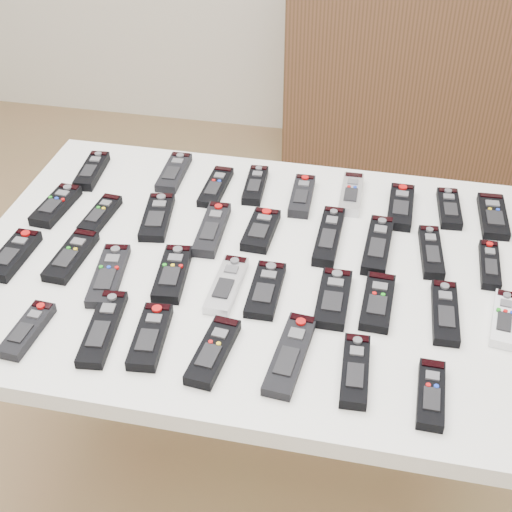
% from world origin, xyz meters
% --- Properties ---
extents(ground, '(4.00, 4.00, 0.00)m').
position_xyz_m(ground, '(0.00, 0.00, 0.00)').
color(ground, '#986E4D').
rests_on(ground, ground).
extents(table, '(1.25, 0.88, 0.78)m').
position_xyz_m(table, '(0.04, -0.11, 0.72)').
color(table, white).
rests_on(table, ground).
extents(sideboard, '(1.78, 0.39, 0.89)m').
position_xyz_m(sideboard, '(0.70, 1.78, 0.44)').
color(sideboard, '#46301C').
rests_on(sideboard, ground).
extents(remote_0, '(0.06, 0.17, 0.02)m').
position_xyz_m(remote_0, '(-0.44, 0.17, 0.79)').
color(remote_0, black).
rests_on(remote_0, table).
extents(remote_1, '(0.06, 0.17, 0.02)m').
position_xyz_m(remote_1, '(-0.24, 0.21, 0.79)').
color(remote_1, black).
rests_on(remote_1, table).
extents(remote_2, '(0.05, 0.17, 0.02)m').
position_xyz_m(remote_2, '(-0.11, 0.16, 0.79)').
color(remote_2, black).
rests_on(remote_2, table).
extents(remote_3, '(0.06, 0.16, 0.02)m').
position_xyz_m(remote_3, '(-0.02, 0.19, 0.79)').
color(remote_3, black).
rests_on(remote_3, table).
extents(remote_4, '(0.05, 0.17, 0.02)m').
position_xyz_m(remote_4, '(0.10, 0.16, 0.79)').
color(remote_4, black).
rests_on(remote_4, table).
extents(remote_5, '(0.05, 0.17, 0.02)m').
position_xyz_m(remote_5, '(0.22, 0.19, 0.79)').
color(remote_5, '#B7B7BC').
rests_on(remote_5, table).
extents(remote_6, '(0.06, 0.17, 0.02)m').
position_xyz_m(remote_6, '(0.34, 0.16, 0.79)').
color(remote_6, black).
rests_on(remote_6, table).
extents(remote_7, '(0.06, 0.16, 0.02)m').
position_xyz_m(remote_7, '(0.45, 0.18, 0.79)').
color(remote_7, black).
rests_on(remote_7, table).
extents(remote_8, '(0.07, 0.17, 0.02)m').
position_xyz_m(remote_8, '(0.55, 0.17, 0.79)').
color(remote_8, black).
rests_on(remote_8, table).
extents(remote_9, '(0.07, 0.16, 0.02)m').
position_xyz_m(remote_9, '(-0.47, -0.00, 0.79)').
color(remote_9, black).
rests_on(remote_9, table).
extents(remote_10, '(0.06, 0.15, 0.02)m').
position_xyz_m(remote_10, '(-0.35, -0.02, 0.79)').
color(remote_10, black).
rests_on(remote_10, table).
extents(remote_11, '(0.09, 0.18, 0.02)m').
position_xyz_m(remote_11, '(-0.22, 0.00, 0.79)').
color(remote_11, black).
rests_on(remote_11, table).
extents(remote_12, '(0.06, 0.19, 0.02)m').
position_xyz_m(remote_12, '(-0.08, -0.02, 0.79)').
color(remote_12, black).
rests_on(remote_12, table).
extents(remote_13, '(0.07, 0.15, 0.02)m').
position_xyz_m(remote_13, '(0.03, 0.00, 0.79)').
color(remote_13, black).
rests_on(remote_13, table).
extents(remote_14, '(0.05, 0.21, 0.02)m').
position_xyz_m(remote_14, '(0.19, 0.01, 0.79)').
color(remote_14, black).
rests_on(remote_14, table).
extents(remote_15, '(0.06, 0.20, 0.02)m').
position_xyz_m(remote_15, '(0.30, -0.00, 0.79)').
color(remote_15, black).
rests_on(remote_15, table).
extents(remote_16, '(0.06, 0.18, 0.02)m').
position_xyz_m(remote_16, '(0.41, -0.00, 0.79)').
color(remote_16, black).
rests_on(remote_16, table).
extents(remote_17, '(0.04, 0.15, 0.02)m').
position_xyz_m(remote_17, '(0.54, -0.02, 0.79)').
color(remote_17, black).
rests_on(remote_17, table).
extents(remote_18, '(0.06, 0.16, 0.02)m').
position_xyz_m(remote_18, '(-0.47, -0.20, 0.79)').
color(remote_18, black).
rests_on(remote_18, table).
extents(remote_19, '(0.06, 0.17, 0.02)m').
position_xyz_m(remote_19, '(-0.35, -0.18, 0.79)').
color(remote_19, black).
rests_on(remote_19, table).
extents(remote_20, '(0.08, 0.20, 0.02)m').
position_xyz_m(remote_20, '(-0.25, -0.22, 0.79)').
color(remote_20, black).
rests_on(remote_20, table).
extents(remote_21, '(0.08, 0.18, 0.02)m').
position_xyz_m(remote_21, '(-0.12, -0.19, 0.79)').
color(remote_21, black).
rests_on(remote_21, table).
extents(remote_22, '(0.06, 0.18, 0.02)m').
position_xyz_m(remote_22, '(0.00, -0.20, 0.79)').
color(remote_22, '#B7B7BC').
rests_on(remote_22, table).
extents(remote_23, '(0.06, 0.17, 0.02)m').
position_xyz_m(remote_23, '(0.08, -0.20, 0.79)').
color(remote_23, black).
rests_on(remote_23, table).
extents(remote_24, '(0.06, 0.17, 0.02)m').
position_xyz_m(remote_24, '(0.22, -0.20, 0.79)').
color(remote_24, black).
rests_on(remote_24, table).
extents(remote_25, '(0.06, 0.17, 0.02)m').
position_xyz_m(remote_25, '(0.31, -0.19, 0.79)').
color(remote_25, black).
rests_on(remote_25, table).
extents(remote_26, '(0.06, 0.18, 0.02)m').
position_xyz_m(remote_26, '(0.44, -0.20, 0.79)').
color(remote_26, black).
rests_on(remote_26, table).
extents(remote_27, '(0.06, 0.16, 0.02)m').
position_xyz_m(remote_27, '(0.56, -0.19, 0.79)').
color(remote_27, silver).
rests_on(remote_27, table).
extents(remote_29, '(0.05, 0.15, 0.02)m').
position_xyz_m(remote_29, '(-0.34, -0.41, 0.79)').
color(remote_29, black).
rests_on(remote_29, table).
extents(remote_30, '(0.07, 0.20, 0.02)m').
position_xyz_m(remote_30, '(-0.20, -0.38, 0.79)').
color(remote_30, black).
rests_on(remote_30, table).
extents(remote_31, '(0.07, 0.17, 0.02)m').
position_xyz_m(remote_31, '(-0.10, -0.38, 0.79)').
color(remote_31, black).
rests_on(remote_31, table).
extents(remote_32, '(0.07, 0.17, 0.02)m').
position_xyz_m(remote_32, '(0.02, -0.40, 0.79)').
color(remote_32, black).
rests_on(remote_32, table).
extents(remote_33, '(0.07, 0.21, 0.02)m').
position_xyz_m(remote_33, '(0.16, -0.37, 0.79)').
color(remote_33, black).
rests_on(remote_33, table).
extents(remote_34, '(0.06, 0.17, 0.02)m').
position_xyz_m(remote_34, '(0.29, -0.39, 0.79)').
color(remote_34, black).
rests_on(remote_34, table).
extents(remote_35, '(0.05, 0.15, 0.02)m').
position_xyz_m(remote_35, '(0.42, -0.42, 0.79)').
color(remote_35, black).
rests_on(remote_35, table).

